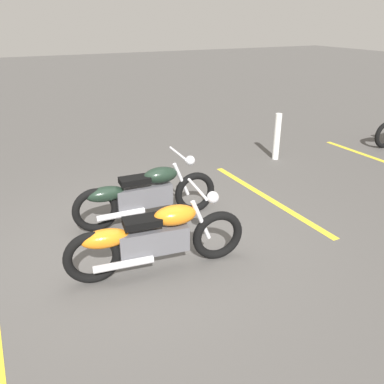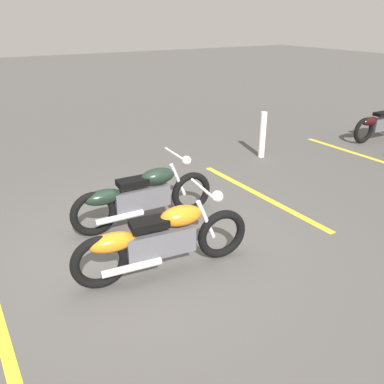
{
  "view_description": "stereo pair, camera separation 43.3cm",
  "coord_description": "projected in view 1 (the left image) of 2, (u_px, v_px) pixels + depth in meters",
  "views": [
    {
      "loc": [
        -1.43,
        -4.52,
        2.89
      ],
      "look_at": [
        0.76,
        0.0,
        0.65
      ],
      "focal_mm": 37.13,
      "sensor_mm": 36.0,
      "label": 1
    },
    {
      "loc": [
        -1.82,
        -4.32,
        2.89
      ],
      "look_at": [
        0.76,
        0.0,
        0.65
      ],
      "focal_mm": 37.13,
      "sensor_mm": 36.0,
      "label": 2
    }
  ],
  "objects": [
    {
      "name": "ground_plane",
      "position": [
        142.0,
        245.0,
        5.46
      ],
      "size": [
        60.0,
        60.0,
        0.0
      ],
      "primitive_type": "plane",
      "color": "#514F4C"
    },
    {
      "name": "motorcycle_bright_foreground",
      "position": [
        153.0,
        238.0,
        4.73
      ],
      "size": [
        2.23,
        0.62,
        1.04
      ],
      "rotation": [
        0.0,
        0.0,
        -0.12
      ],
      "color": "black",
      "rests_on": "ground"
    },
    {
      "name": "motorcycle_dark_foreground",
      "position": [
        144.0,
        194.0,
        5.9
      ],
      "size": [
        2.23,
        0.62,
        1.04
      ],
      "rotation": [
        0.0,
        0.0,
        -0.04
      ],
      "color": "black",
      "rests_on": "ground"
    },
    {
      "name": "bollard_post",
      "position": [
        277.0,
        137.0,
        8.54
      ],
      "size": [
        0.14,
        0.14,
        1.01
      ],
      "primitive_type": "cylinder",
      "color": "white",
      "rests_on": "ground"
    },
    {
      "name": "parking_stripe_mid",
      "position": [
        267.0,
        197.0,
        6.88
      ],
      "size": [
        0.21,
        3.2,
        0.01
      ],
      "primitive_type": "cube",
      "rotation": [
        0.0,
        0.0,
        1.6
      ],
      "color": "yellow",
      "rests_on": "ground"
    },
    {
      "name": "parking_stripe_far",
      "position": [
        383.0,
        161.0,
        8.6
      ],
      "size": [
        0.21,
        3.2,
        0.01
      ],
      "primitive_type": "cube",
      "rotation": [
        0.0,
        0.0,
        1.6
      ],
      "color": "yellow",
      "rests_on": "ground"
    }
  ]
}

